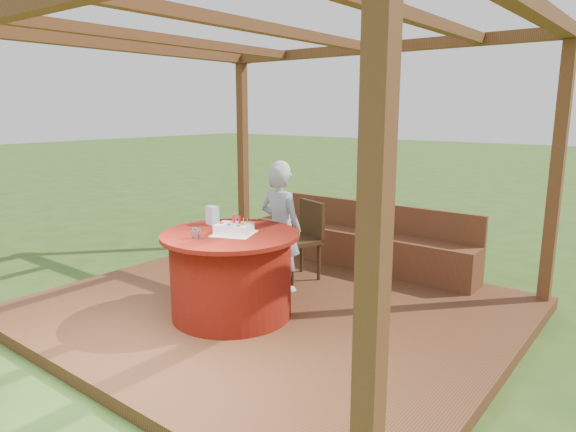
% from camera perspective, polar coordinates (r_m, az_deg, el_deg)
% --- Properties ---
extents(ground, '(60.00, 60.00, 0.00)m').
position_cam_1_polar(ground, '(5.34, -1.68, -11.01)').
color(ground, '#2F501A').
rests_on(ground, ground).
extents(deck, '(4.50, 4.00, 0.12)m').
position_cam_1_polar(deck, '(5.31, -1.69, -10.42)').
color(deck, brown).
rests_on(deck, ground).
extents(pergola, '(4.50, 4.00, 2.72)m').
position_cam_1_polar(pergola, '(4.93, -1.86, 15.74)').
color(pergola, brown).
rests_on(pergola, deck).
extents(bench, '(3.00, 0.42, 0.80)m').
position_cam_1_polar(bench, '(6.56, 7.93, -3.21)').
color(bench, brown).
rests_on(bench, deck).
extents(table, '(1.30, 1.30, 0.81)m').
position_cam_1_polar(table, '(4.93, -6.34, -6.42)').
color(table, maroon).
rests_on(table, deck).
extents(chair, '(0.58, 0.58, 0.90)m').
position_cam_1_polar(chair, '(5.98, 1.65, -2.15)').
color(chair, '#3B2612').
rests_on(chair, deck).
extents(elderly_woman, '(0.52, 0.35, 1.42)m').
position_cam_1_polar(elderly_woman, '(5.52, -0.83, -1.14)').
color(elderly_woman, '#8DB4D2').
rests_on(elderly_woman, deck).
extents(birthday_cake, '(0.46, 0.46, 0.17)m').
position_cam_1_polar(birthday_cake, '(4.77, -6.03, -1.40)').
color(birthday_cake, white).
rests_on(birthday_cake, table).
extents(gift_bag, '(0.14, 0.11, 0.18)m').
position_cam_1_polar(gift_bag, '(5.19, -8.41, 0.07)').
color(gift_bag, '#DC8EC9').
rests_on(gift_bag, table).
extents(drinking_glass, '(0.13, 0.13, 0.10)m').
position_cam_1_polar(drinking_glass, '(4.65, -10.21, -1.90)').
color(drinking_glass, white).
rests_on(drinking_glass, table).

